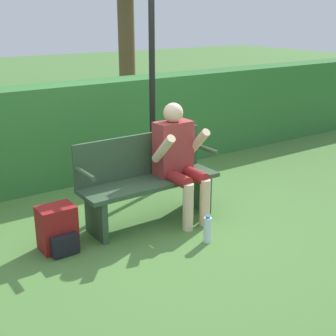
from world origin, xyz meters
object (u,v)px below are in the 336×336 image
water_bottle (208,230)px  park_bench (147,179)px  signpost (152,55)px  person_seated (178,156)px  backpack (58,229)px

water_bottle → park_bench: bearing=104.6°
signpost → person_seated: bearing=-102.7°
water_bottle → backpack: bearing=151.1°
person_seated → water_bottle: person_seated is taller
park_bench → signpost: bearing=52.5°
person_seated → signpost: bearing=77.3°
person_seated → backpack: 1.43m
water_bottle → signpost: signpost is taller
park_bench → signpost: size_ratio=0.54×
signpost → park_bench: bearing=-127.5°
person_seated → backpack: bearing=178.4°
park_bench → person_seated: 0.40m
person_seated → signpost: 1.24m
backpack → water_bottle: size_ratio=1.54×
person_seated → water_bottle: size_ratio=4.48×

